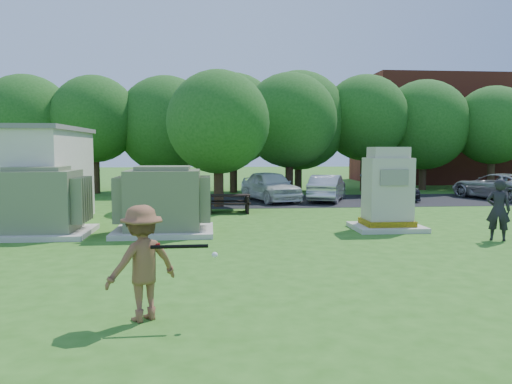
{
  "coord_description": "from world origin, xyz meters",
  "views": [
    {
      "loc": [
        -1.36,
        -10.88,
        2.61
      ],
      "look_at": [
        0.0,
        4.0,
        1.3
      ],
      "focal_mm": 35.0,
      "sensor_mm": 36.0,
      "label": 1
    }
  ],
  "objects": [
    {
      "name": "ground",
      "position": [
        0.0,
        0.0,
        0.0
      ],
      "size": [
        120.0,
        120.0,
        0.0
      ],
      "primitive_type": "plane",
      "color": "#2D6619",
      "rests_on": "ground"
    },
    {
      "name": "brick_building",
      "position": [
        18.0,
        27.0,
        4.0
      ],
      "size": [
        15.0,
        8.0,
        8.0
      ],
      "primitive_type": "cube",
      "color": "maroon",
      "rests_on": "ground"
    },
    {
      "name": "parking_strip",
      "position": [
        7.0,
        13.5,
        0.01
      ],
      "size": [
        20.0,
        6.0,
        0.01
      ],
      "primitive_type": "cube",
      "color": "#232326",
      "rests_on": "ground"
    },
    {
      "name": "transformer_left",
      "position": [
        -6.5,
        4.5,
        0.97
      ],
      "size": [
        3.0,
        2.4,
        2.07
      ],
      "color": "beige",
      "rests_on": "ground"
    },
    {
      "name": "transformer_right",
      "position": [
        -2.8,
        4.5,
        0.97
      ],
      "size": [
        3.0,
        2.4,
        2.07
      ],
      "color": "beige",
      "rests_on": "ground"
    },
    {
      "name": "generator_cabinet",
      "position": [
        4.29,
        4.58,
        1.16
      ],
      "size": [
        2.18,
        1.78,
        2.66
      ],
      "color": "beige",
      "rests_on": "ground"
    },
    {
      "name": "picnic_table",
      "position": [
        -0.63,
        9.32,
        0.46
      ],
      "size": [
        1.72,
        1.29,
        0.73
      ],
      "color": "black",
      "rests_on": "ground"
    },
    {
      "name": "batter",
      "position": [
        -2.4,
        -3.33,
        0.88
      ],
      "size": [
        1.31,
        1.18,
        1.76
      ],
      "primitive_type": "imported",
      "rotation": [
        0.0,
        0.0,
        3.74
      ],
      "color": "brown",
      "rests_on": "ground"
    },
    {
      "name": "person_by_generator",
      "position": [
        6.74,
        2.42,
        0.88
      ],
      "size": [
        0.76,
        0.68,
        1.75
      ],
      "primitive_type": "imported",
      "rotation": [
        0.0,
        0.0,
        2.63
      ],
      "color": "black",
      "rests_on": "ground"
    },
    {
      "name": "car_white",
      "position": [
        1.59,
        13.57,
        0.75
      ],
      "size": [
        3.0,
        4.75,
        1.51
      ],
      "primitive_type": "imported",
      "rotation": [
        0.0,
        0.0,
        0.3
      ],
      "color": "white",
      "rests_on": "ground"
    },
    {
      "name": "car_silver_a",
      "position": [
        4.39,
        13.3,
        0.66
      ],
      "size": [
        2.75,
        4.21,
        1.31
      ],
      "primitive_type": "imported",
      "rotation": [
        0.0,
        0.0,
        2.77
      ],
      "color": "#BCBBC1",
      "rests_on": "ground"
    },
    {
      "name": "car_dark",
      "position": [
        7.74,
        13.86,
        0.62
      ],
      "size": [
        2.07,
        4.41,
        1.24
      ],
      "primitive_type": "imported",
      "rotation": [
        0.0,
        0.0,
        0.08
      ],
      "color": "black",
      "rests_on": "ground"
    },
    {
      "name": "car_silver_b",
      "position": [
        13.34,
        13.45,
        0.67
      ],
      "size": [
        3.65,
        5.28,
        1.34
      ],
      "primitive_type": "imported",
      "rotation": [
        0.0,
        0.0,
        3.47
      ],
      "color": "#A9A8AC",
      "rests_on": "ground"
    },
    {
      "name": "batting_equipment",
      "position": [
        -1.83,
        -3.47,
        1.13
      ],
      "size": [
        1.09,
        0.26,
        0.21
      ],
      "color": "black",
      "rests_on": "ground"
    },
    {
      "name": "tree_row",
      "position": [
        1.75,
        18.5,
        4.15
      ],
      "size": [
        41.3,
        13.3,
        7.3
      ],
      "color": "#47301E",
      "rests_on": "ground"
    }
  ]
}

